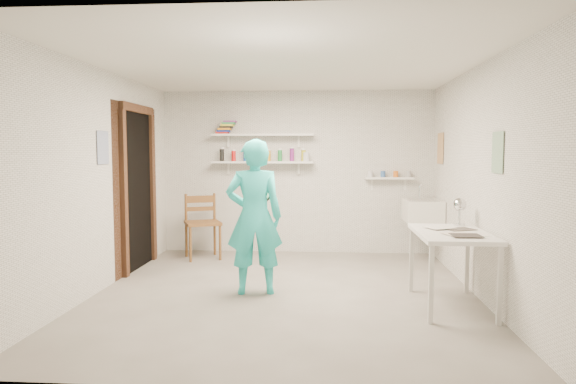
# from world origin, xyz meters

# --- Properties ---
(floor) EXTENTS (4.00, 4.50, 0.02)m
(floor) POSITION_xyz_m (0.00, 0.00, -0.01)
(floor) COLOR slate
(floor) RESTS_ON ground
(ceiling) EXTENTS (4.00, 4.50, 0.02)m
(ceiling) POSITION_xyz_m (0.00, 0.00, 2.41)
(ceiling) COLOR silver
(ceiling) RESTS_ON wall_back
(wall_back) EXTENTS (4.00, 0.02, 2.40)m
(wall_back) POSITION_xyz_m (0.00, 2.26, 1.20)
(wall_back) COLOR silver
(wall_back) RESTS_ON ground
(wall_front) EXTENTS (4.00, 0.02, 2.40)m
(wall_front) POSITION_xyz_m (0.00, -2.26, 1.20)
(wall_front) COLOR silver
(wall_front) RESTS_ON ground
(wall_left) EXTENTS (0.02, 4.50, 2.40)m
(wall_left) POSITION_xyz_m (-2.01, 0.00, 1.20)
(wall_left) COLOR silver
(wall_left) RESTS_ON ground
(wall_right) EXTENTS (0.02, 4.50, 2.40)m
(wall_right) POSITION_xyz_m (2.01, 0.00, 1.20)
(wall_right) COLOR silver
(wall_right) RESTS_ON ground
(doorway_recess) EXTENTS (0.02, 0.90, 2.00)m
(doorway_recess) POSITION_xyz_m (-1.99, 1.05, 1.00)
(doorway_recess) COLOR black
(doorway_recess) RESTS_ON wall_left
(corridor_box) EXTENTS (1.40, 1.50, 2.10)m
(corridor_box) POSITION_xyz_m (-2.70, 1.05, 1.05)
(corridor_box) COLOR brown
(corridor_box) RESTS_ON ground
(door_lintel) EXTENTS (0.06, 1.05, 0.10)m
(door_lintel) POSITION_xyz_m (-1.97, 1.05, 2.05)
(door_lintel) COLOR brown
(door_lintel) RESTS_ON wall_left
(door_jamb_near) EXTENTS (0.06, 0.10, 2.00)m
(door_jamb_near) POSITION_xyz_m (-1.97, 0.55, 1.00)
(door_jamb_near) COLOR brown
(door_jamb_near) RESTS_ON ground
(door_jamb_far) EXTENTS (0.06, 0.10, 2.00)m
(door_jamb_far) POSITION_xyz_m (-1.97, 1.55, 1.00)
(door_jamb_far) COLOR brown
(door_jamb_far) RESTS_ON ground
(shelf_lower) EXTENTS (1.50, 0.22, 0.03)m
(shelf_lower) POSITION_xyz_m (-0.50, 2.13, 1.35)
(shelf_lower) COLOR white
(shelf_lower) RESTS_ON wall_back
(shelf_upper) EXTENTS (1.50, 0.22, 0.03)m
(shelf_upper) POSITION_xyz_m (-0.50, 2.13, 1.75)
(shelf_upper) COLOR white
(shelf_upper) RESTS_ON wall_back
(ledge_shelf) EXTENTS (0.70, 0.14, 0.03)m
(ledge_shelf) POSITION_xyz_m (1.35, 2.17, 1.12)
(ledge_shelf) COLOR white
(ledge_shelf) RESTS_ON wall_back
(poster_left) EXTENTS (0.01, 0.28, 0.36)m
(poster_left) POSITION_xyz_m (-1.99, 0.05, 1.55)
(poster_left) COLOR #334C7F
(poster_left) RESTS_ON wall_left
(poster_right_a) EXTENTS (0.01, 0.34, 0.42)m
(poster_right_a) POSITION_xyz_m (1.99, 1.80, 1.55)
(poster_right_a) COLOR #995933
(poster_right_a) RESTS_ON wall_right
(poster_right_b) EXTENTS (0.01, 0.30, 0.38)m
(poster_right_b) POSITION_xyz_m (1.99, -0.55, 1.50)
(poster_right_b) COLOR #3F724C
(poster_right_b) RESTS_ON wall_right
(belfast_sink) EXTENTS (0.48, 0.60, 0.30)m
(belfast_sink) POSITION_xyz_m (1.75, 1.70, 0.70)
(belfast_sink) COLOR white
(belfast_sink) RESTS_ON wall_right
(man) EXTENTS (0.65, 0.48, 1.64)m
(man) POSITION_xyz_m (-0.33, -0.03, 0.82)
(man) COLOR #2AD5D0
(man) RESTS_ON ground
(wall_clock) EXTENTS (0.30, 0.08, 0.29)m
(wall_clock) POSITION_xyz_m (-0.29, 0.18, 1.09)
(wall_clock) COLOR #FBECAB
(wall_clock) RESTS_ON man
(wooden_chair) EXTENTS (0.61, 0.60, 1.01)m
(wooden_chair) POSITION_xyz_m (-1.30, 1.67, 0.50)
(wooden_chair) COLOR brown
(wooden_chair) RESTS_ON ground
(work_table) EXTENTS (0.66, 1.11, 0.74)m
(work_table) POSITION_xyz_m (1.64, -0.38, 0.37)
(work_table) COLOR silver
(work_table) RESTS_ON ground
(desk_lamp) EXTENTS (0.14, 0.14, 0.14)m
(desk_lamp) POSITION_xyz_m (1.82, 0.07, 0.96)
(desk_lamp) COLOR silver
(desk_lamp) RESTS_ON work_table
(spray_cans) EXTENTS (1.29, 0.06, 0.17)m
(spray_cans) POSITION_xyz_m (-0.50, 2.13, 1.45)
(spray_cans) COLOR black
(spray_cans) RESTS_ON shelf_lower
(book_stack) EXTENTS (0.30, 0.14, 0.20)m
(book_stack) POSITION_xyz_m (-1.04, 2.13, 1.86)
(book_stack) COLOR red
(book_stack) RESTS_ON shelf_upper
(ledge_pots) EXTENTS (0.48, 0.07, 0.09)m
(ledge_pots) POSITION_xyz_m (1.35, 2.17, 1.18)
(ledge_pots) COLOR silver
(ledge_pots) RESTS_ON ledge_shelf
(papers) EXTENTS (0.30, 0.22, 0.02)m
(papers) POSITION_xyz_m (1.64, -0.38, 0.75)
(papers) COLOR silver
(papers) RESTS_ON work_table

